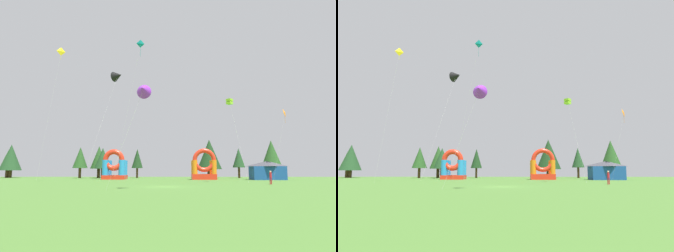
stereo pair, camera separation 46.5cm
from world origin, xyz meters
TOP-DOWN VIEW (x-y plane):
  - ground_plane at (0.00, 0.00)m, footprint 120.00×120.00m
  - kite_orange_diamond at (22.10, 24.21)m, footprint 3.58×1.46m
  - kite_black_delta at (-10.46, 26.83)m, footprint 5.71×9.06m
  - kite_lime_box at (9.62, 13.27)m, footprint 2.64×2.53m
  - kite_purple_delta at (-2.02, -6.29)m, footprint 4.05×1.43m
  - kite_yellow_diamond at (-17.03, 12.74)m, footprint 3.56×0.90m
  - kite_teal_diamond at (-5.15, 19.75)m, footprint 5.41×3.49m
  - person_near_camera at (13.45, 6.55)m, footprint 0.41×0.41m
  - inflatable_red_slide at (6.99, 29.06)m, footprint 4.88×3.85m
  - inflatable_yellow_castle at (-11.33, 30.62)m, footprint 4.65×4.82m
  - festival_tent at (19.31, 27.91)m, footprint 6.26×4.50m
  - tree_row_0 at (-41.45, 45.17)m, footprint 3.55×3.55m
  - tree_row_1 at (-40.84, 45.65)m, footprint 5.50×5.50m
  - tree_row_2 at (-21.98, 42.40)m, footprint 3.66×3.66m
  - tree_row_3 at (-18.05, 45.26)m, footprint 4.24×4.24m
  - tree_row_4 at (-16.31, 41.79)m, footprint 3.99×3.99m
  - tree_row_5 at (-8.17, 44.15)m, footprint 2.82×2.82m
  - tree_row_6 at (9.78, 43.68)m, footprint 6.06×6.06m
  - tree_row_7 at (16.90, 43.10)m, footprint 3.02×3.02m
  - tree_row_8 at (25.72, 45.64)m, footprint 5.60×5.60m

SIDE VIEW (x-z plane):
  - ground_plane at x=0.00m, z-range 0.00..0.00m
  - person_near_camera at x=13.45m, z-range 0.17..1.92m
  - festival_tent at x=19.31m, z-range 0.00..3.65m
  - inflatable_red_slide at x=6.99m, z-range -0.88..5.29m
  - inflatable_yellow_castle at x=-11.33m, z-range -0.78..5.35m
  - tree_row_0 at x=-41.45m, z-range 1.11..7.82m
  - tree_row_4 at x=-16.31m, z-range 1.09..8.36m
  - tree_row_5 at x=-8.17m, z-range 1.15..8.32m
  - tree_row_7 at x=16.90m, z-range 1.22..8.50m
  - tree_row_2 at x=-21.98m, z-range 1.15..8.67m
  - tree_row_3 at x=-18.05m, z-range 1.10..9.08m
  - tree_row_1 at x=-40.84m, z-range 0.89..9.35m
  - tree_row_8 at x=25.72m, z-range 0.94..10.37m
  - tree_row_6 at x=9.78m, z-range 1.03..10.48m
  - kite_purple_delta at x=-2.02m, z-range 4.28..14.33m
  - kite_lime_box at x=9.62m, z-range 5.99..18.86m
  - kite_orange_diamond at x=22.10m, z-range 5.92..19.14m
  - kite_yellow_diamond at x=-17.03m, z-range 9.82..30.87m
  - kite_black_delta at x=-10.46m, z-range 9.86..31.86m
  - kite_teal_diamond at x=-5.15m, z-range 11.79..36.99m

